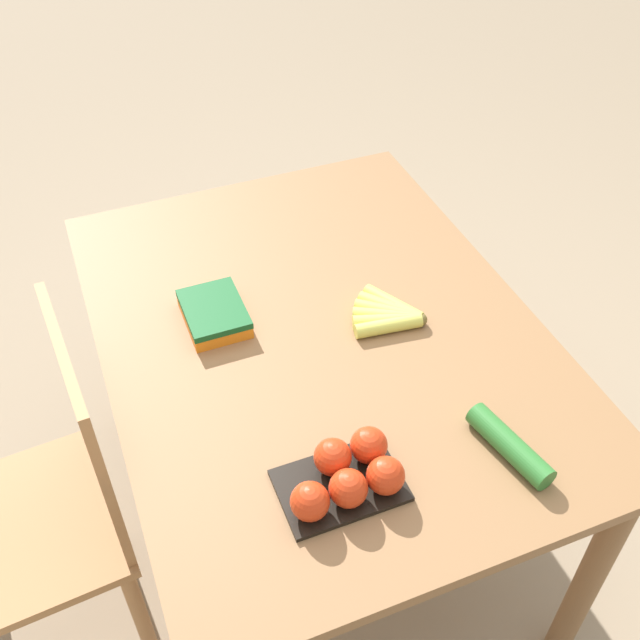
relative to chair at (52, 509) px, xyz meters
The scene contains 7 objects.
ground_plane 0.82m from the chair, 84.50° to the right, with size 12.00×12.00×0.00m, color gray.
dining_table 0.67m from the chair, 84.50° to the right, with size 1.28×0.95×0.75m.
chair is the anchor object (origin of this frame).
banana_bunch 0.85m from the chair, 87.63° to the right, with size 0.16×0.17×0.03m.
tomato_pack 0.71m from the chair, 122.14° to the right, with size 0.15×0.23×0.08m.
carrot_bag 0.55m from the chair, 68.18° to the right, with size 0.17×0.13×0.05m.
cucumber_near 0.98m from the chair, 114.08° to the right, with size 0.20×0.09×0.05m.
Camera 1 is at (-1.12, 0.44, 1.91)m, focal length 42.00 mm.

